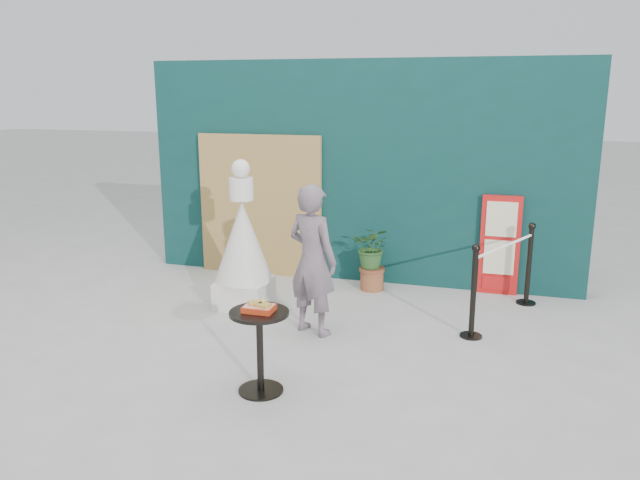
{
  "coord_description": "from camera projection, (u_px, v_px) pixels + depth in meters",
  "views": [
    {
      "loc": [
        1.87,
        -5.16,
        2.61
      ],
      "look_at": [
        0.0,
        1.2,
        1.0
      ],
      "focal_mm": 35.0,
      "sensor_mm": 36.0,
      "label": 1
    }
  ],
  "objects": [
    {
      "name": "bamboo_fence",
      "position": [
        260.0,
        206.0,
        8.83
      ],
      "size": [
        1.8,
        0.08,
        2.0
      ],
      "primitive_type": "cube",
      "color": "tan",
      "rests_on": "ground"
    },
    {
      "name": "food_basket",
      "position": [
        259.0,
        307.0,
        5.35
      ],
      "size": [
        0.26,
        0.19,
        0.11
      ],
      "color": "#B83113",
      "rests_on": "cafe_table"
    },
    {
      "name": "ground",
      "position": [
        285.0,
        370.0,
        5.94
      ],
      "size": [
        60.0,
        60.0,
        0.0
      ],
      "primitive_type": "plane",
      "color": "#ADAAA5",
      "rests_on": "ground"
    },
    {
      "name": "stanchion_barrier",
      "position": [
        503.0,
        278.0,
        7.15
      ],
      "size": [
        0.84,
        1.54,
        1.03
      ],
      "color": "black",
      "rests_on": "ground"
    },
    {
      "name": "cafe_table",
      "position": [
        260.0,
        339.0,
        5.42
      ],
      "size": [
        0.52,
        0.52,
        0.75
      ],
      "color": "black",
      "rests_on": "ground"
    },
    {
      "name": "planter",
      "position": [
        372.0,
        253.0,
        8.22
      ],
      "size": [
        0.51,
        0.44,
        0.86
      ],
      "color": "#985F31",
      "rests_on": "ground"
    },
    {
      "name": "back_wall",
      "position": [
        360.0,
        172.0,
        8.53
      ],
      "size": [
        6.0,
        0.3,
        3.0
      ],
      "primitive_type": "cube",
      "color": "#0A302F",
      "rests_on": "ground"
    },
    {
      "name": "woman",
      "position": [
        313.0,
        260.0,
        6.69
      ],
      "size": [
        0.71,
        0.59,
        1.65
      ],
      "primitive_type": "imported",
      "rotation": [
        0.0,
        0.0,
        2.76
      ],
      "color": "slate",
      "rests_on": "ground"
    },
    {
      "name": "statue",
      "position": [
        243.0,
        248.0,
        7.55
      ],
      "size": [
        0.71,
        0.71,
        1.81
      ],
      "color": "silver",
      "rests_on": "ground"
    },
    {
      "name": "menu_board",
      "position": [
        500.0,
        245.0,
        8.02
      ],
      "size": [
        0.5,
        0.07,
        1.3
      ],
      "color": "red",
      "rests_on": "ground"
    }
  ]
}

